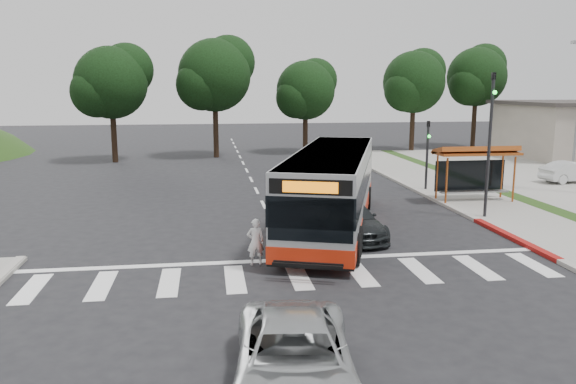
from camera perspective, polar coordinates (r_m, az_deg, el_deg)
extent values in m
plane|color=black|center=(22.65, -0.98, -4.42)|extent=(140.00, 140.00, 0.00)
cube|color=gray|center=(33.24, 16.35, 0.11)|extent=(4.00, 40.00, 0.12)
cube|color=#9E9991|center=(32.46, 13.14, 0.05)|extent=(0.30, 40.00, 0.15)
cube|color=maroon|center=(23.65, 21.92, -4.36)|extent=(0.32, 6.00, 0.15)
cube|color=silver|center=(17.91, 1.06, -8.52)|extent=(18.00, 2.60, 0.01)
cylinder|color=#A1491A|center=(28.99, 15.80, 1.08)|extent=(0.10, 0.10, 2.30)
cylinder|color=#A1491A|center=(30.62, 21.97, 1.20)|extent=(0.10, 0.10, 2.30)
cylinder|color=#A1491A|center=(30.07, 14.88, 1.46)|extent=(0.10, 0.10, 2.30)
cylinder|color=#A1491A|center=(31.65, 20.89, 1.56)|extent=(0.10, 0.10, 2.30)
cube|color=#A1491A|center=(30.12, 18.60, 3.77)|extent=(4.20, 1.60, 0.12)
cube|color=#A1491A|center=(30.15, 18.58, 4.06)|extent=(4.20, 1.32, 0.51)
cube|color=black|center=(30.81, 17.97, 1.60)|extent=(3.80, 0.06, 1.60)
cube|color=gray|center=(30.40, 18.38, 0.03)|extent=(3.60, 0.40, 0.08)
cylinder|color=black|center=(26.41, 19.75, 4.29)|extent=(0.14, 0.14, 6.50)
imported|color=black|center=(26.28, 20.13, 10.26)|extent=(0.16, 0.20, 1.00)
sphere|color=#19E533|center=(26.12, 20.27, 9.48)|extent=(0.18, 0.18, 0.18)
cylinder|color=black|center=(32.85, 13.94, 3.54)|extent=(0.14, 0.14, 4.00)
imported|color=black|center=(32.71, 14.06, 6.15)|extent=(0.16, 0.20, 1.00)
sphere|color=#19E533|center=(32.57, 14.15, 5.51)|extent=(0.18, 0.18, 0.18)
cylinder|color=black|center=(53.23, 12.50, 6.53)|extent=(0.44, 0.44, 4.40)
sphere|color=black|center=(53.11, 12.68, 10.84)|extent=(5.60, 5.60, 5.60)
sphere|color=black|center=(54.32, 13.53, 11.85)|extent=(4.20, 4.20, 4.20)
sphere|color=black|center=(52.12, 11.90, 10.11)|extent=(3.92, 3.92, 3.92)
cylinder|color=black|center=(57.85, 18.35, 6.67)|extent=(0.44, 0.44, 4.84)
sphere|color=black|center=(57.76, 18.61, 11.03)|extent=(5.60, 5.60, 5.60)
sphere|color=black|center=(59.04, 19.30, 12.04)|extent=(4.20, 4.20, 4.20)
sphere|color=black|center=(56.69, 17.99, 10.30)|extent=(3.92, 3.92, 3.92)
cylinder|color=black|center=(47.83, -7.35, 6.40)|extent=(0.44, 0.44, 4.84)
sphere|color=black|center=(47.71, -7.48, 11.68)|extent=(6.00, 6.00, 6.00)
sphere|color=black|center=(48.68, -6.08, 12.98)|extent=(4.50, 4.50, 4.50)
sphere|color=black|center=(46.95, -8.74, 10.72)|extent=(4.20, 4.20, 4.20)
cylinder|color=black|center=(50.61, 1.77, 6.21)|extent=(0.44, 0.44, 3.96)
sphere|color=black|center=(50.46, 1.79, 10.29)|extent=(5.20, 5.20, 5.20)
sphere|color=black|center=(51.42, 2.81, 11.29)|extent=(3.90, 3.90, 3.90)
sphere|color=black|center=(49.68, 0.87, 9.56)|extent=(3.64, 3.64, 3.64)
cylinder|color=black|center=(46.42, -17.27, 5.61)|extent=(0.44, 0.44, 4.40)
sphere|color=black|center=(46.27, -17.54, 10.55)|extent=(5.60, 5.60, 5.60)
sphere|color=black|center=(46.96, -16.07, 11.84)|extent=(4.20, 4.20, 4.20)
sphere|color=black|center=(45.75, -18.86, 9.60)|extent=(3.92, 3.92, 3.92)
imported|color=white|center=(18.81, -3.31, -5.07)|extent=(0.61, 0.43, 1.59)
imported|color=black|center=(22.46, 6.22, -2.82)|extent=(2.44, 4.87, 1.36)
imported|color=#A7AAAC|center=(11.30, 0.68, -16.64)|extent=(2.90, 5.30, 1.41)
imported|color=silver|center=(38.62, 26.87, 1.84)|extent=(4.05, 1.88, 1.29)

